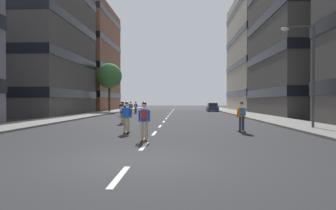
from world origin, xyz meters
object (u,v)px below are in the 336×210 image
(streetlamp_right, at_px, (307,64))
(skater_2, at_px, (127,116))
(skater_1, at_px, (242,115))
(skater_5, at_px, (123,111))
(street_tree_near, at_px, (109,76))
(skater_3, at_px, (144,119))
(skater_0, at_px, (136,107))
(parked_car_near, at_px, (212,107))
(skater_6, at_px, (131,107))
(skater_4, at_px, (121,108))

(streetlamp_right, distance_m, skater_2, 11.86)
(skater_1, height_order, skater_5, same)
(street_tree_near, xyz_separation_m, skater_5, (7.15, -26.44, -4.97))
(skater_1, xyz_separation_m, skater_3, (-5.18, -4.01, 0.00))
(skater_0, height_order, skater_2, same)
(skater_0, relative_size, skater_1, 1.00)
(parked_car_near, distance_m, skater_6, 19.04)
(skater_2, bearing_deg, skater_6, 98.57)
(skater_0, xyz_separation_m, skater_2, (3.65, -28.84, -0.03))
(skater_2, distance_m, skater_5, 7.58)
(skater_0, distance_m, skater_2, 29.07)
(skater_0, distance_m, skater_6, 5.07)
(skater_0, distance_m, skater_1, 29.76)
(street_tree_near, height_order, skater_3, street_tree_near)
(skater_0, xyz_separation_m, skater_4, (-0.42, -8.93, -0.03))
(skater_0, xyz_separation_m, skater_6, (0.07, -5.07, 0.00))
(skater_1, distance_m, skater_6, 25.03)
(street_tree_near, distance_m, skater_4, 15.53)
(skater_2, relative_size, skater_5, 1.00)
(skater_2, bearing_deg, street_tree_near, 104.49)
(skater_2, height_order, skater_3, same)
(skater_5, bearing_deg, skater_0, 95.50)
(parked_car_near, bearing_deg, skater_6, -130.22)
(streetlamp_right, relative_size, skater_4, 3.65)
(skater_6, bearing_deg, skater_2, -81.43)
(skater_3, height_order, skater_4, same)
(street_tree_near, height_order, streetlamp_right, street_tree_near)
(parked_car_near, xyz_separation_m, skater_6, (-12.29, -14.54, 0.32))
(parked_car_near, relative_size, streetlamp_right, 0.68)
(skater_1, relative_size, skater_2, 1.00)
(skater_4, height_order, skater_5, same)
(skater_1, bearing_deg, skater_6, 113.83)
(skater_1, bearing_deg, parked_car_near, 86.66)
(skater_2, bearing_deg, skater_3, -66.76)
(skater_3, height_order, skater_6, same)
(parked_car_near, bearing_deg, skater_2, -102.82)
(skater_0, distance_m, skater_5, 21.52)
(parked_car_near, distance_m, skater_0, 15.58)
(streetlamp_right, relative_size, skater_6, 3.65)
(street_tree_near, xyz_separation_m, streetlamp_right, (19.81, -30.94, -1.84))
(skater_1, bearing_deg, skater_5, 141.14)
(street_tree_near, distance_m, skater_5, 27.83)
(skater_4, bearing_deg, streetlamp_right, -48.31)
(skater_4, bearing_deg, street_tree_near, 108.52)
(skater_4, bearing_deg, parked_car_near, 55.19)
(skater_4, height_order, skater_6, same)
(skater_1, bearing_deg, street_tree_near, 114.85)
(street_tree_near, xyz_separation_m, skater_2, (8.75, -33.85, -5.00))
(skater_4, bearing_deg, skater_1, -60.88)
(skater_0, xyz_separation_m, skater_3, (5.01, -31.98, 0.00))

